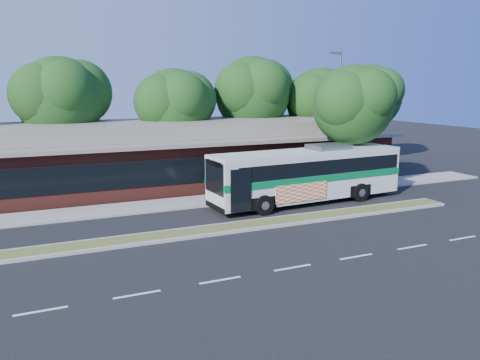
# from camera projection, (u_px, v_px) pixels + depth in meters

# --- Properties ---
(ground) EXTENTS (120.00, 120.00, 0.00)m
(ground) POSITION_uv_depth(u_px,v_px,m) (241.00, 232.00, 22.58)
(ground) COLOR black
(ground) RESTS_ON ground
(median_strip) EXTENTS (26.00, 1.10, 0.15)m
(median_strip) POSITION_uv_depth(u_px,v_px,m) (236.00, 227.00, 23.10)
(median_strip) COLOR #545926
(median_strip) RESTS_ON ground
(sidewalk) EXTENTS (44.00, 2.60, 0.12)m
(sidewalk) POSITION_uv_depth(u_px,v_px,m) (199.00, 201.00, 28.33)
(sidewalk) COLOR gray
(sidewalk) RESTS_ON ground
(plaza_building) EXTENTS (33.20, 11.20, 4.45)m
(plaza_building) POSITION_uv_depth(u_px,v_px,m) (169.00, 154.00, 33.85)
(plaza_building) COLOR #5D251D
(plaza_building) RESTS_ON ground
(lamp_post) EXTENTS (0.93, 0.18, 9.07)m
(lamp_post) POSITION_uv_depth(u_px,v_px,m) (338.00, 117.00, 30.75)
(lamp_post) COLOR slate
(lamp_post) RESTS_ON ground
(tree_bg_b) EXTENTS (6.69, 6.00, 9.00)m
(tree_bg_b) POSITION_uv_depth(u_px,v_px,m) (67.00, 97.00, 33.34)
(tree_bg_b) COLOR black
(tree_bg_b) RESTS_ON ground
(tree_bg_c) EXTENTS (6.24, 5.60, 8.26)m
(tree_bg_c) POSITION_uv_depth(u_px,v_px,m) (179.00, 104.00, 35.65)
(tree_bg_c) COLOR black
(tree_bg_c) RESTS_ON ground
(tree_bg_d) EXTENTS (6.91, 6.20, 9.37)m
(tree_bg_d) POSITION_uv_depth(u_px,v_px,m) (256.00, 92.00, 39.15)
(tree_bg_d) COLOR black
(tree_bg_d) RESTS_ON ground
(tree_bg_e) EXTENTS (6.47, 5.80, 8.50)m
(tree_bg_e) POSITION_uv_depth(u_px,v_px,m) (323.00, 100.00, 40.70)
(tree_bg_e) COLOR black
(tree_bg_e) RESTS_ON ground
(tree_bg_f) EXTENTS (6.69, 6.00, 8.92)m
(tree_bg_f) POSITION_uv_depth(u_px,v_px,m) (372.00, 96.00, 43.89)
(tree_bg_f) COLOR black
(tree_bg_f) RESTS_ON ground
(transit_bus) EXTENTS (12.42, 3.50, 3.44)m
(transit_bus) POSITION_uv_depth(u_px,v_px,m) (308.00, 171.00, 27.99)
(transit_bus) COLOR silver
(transit_bus) RESTS_ON ground
(sidewalk_tree) EXTENTS (5.77, 5.18, 8.30)m
(sidewalk_tree) POSITION_uv_depth(u_px,v_px,m) (356.00, 103.00, 30.44)
(sidewalk_tree) COLOR black
(sidewalk_tree) RESTS_ON ground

